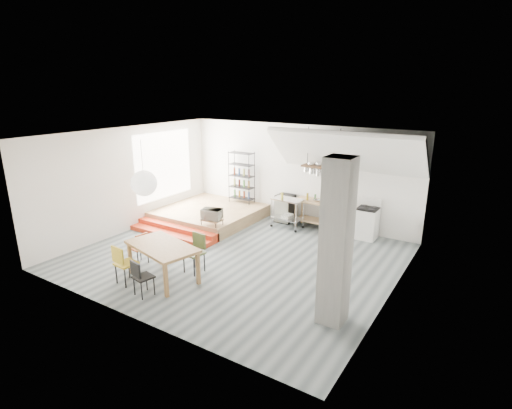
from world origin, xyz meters
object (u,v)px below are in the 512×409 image
Objects in this scene: stove at (367,223)px; dining_table at (162,249)px; mini_fridge at (285,208)px; rolling_cart at (287,209)px.

dining_table is (-3.21, -5.12, 0.27)m from stove.
mini_fridge is (0.45, 5.16, -0.29)m from dining_table.
mini_fridge is at bearing 127.96° from rolling_cart.
mini_fridge is (-2.76, 0.04, -0.02)m from stove.
rolling_cart is 0.63m from mini_fridge.
stove reaches higher than rolling_cart.
stove is 1.17× the size of rolling_cart.
stove is at bearing 71.49° from dining_table.
dining_table is 2.12× the size of mini_fridge.
mini_fridge reaches higher than dining_table.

